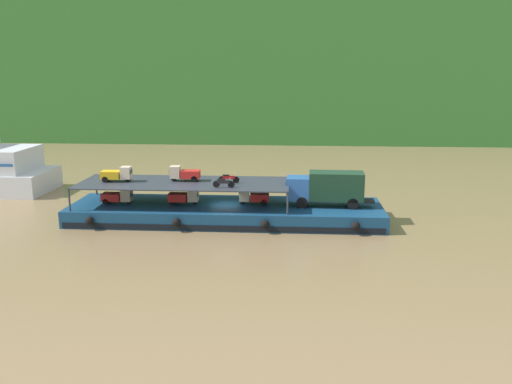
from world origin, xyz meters
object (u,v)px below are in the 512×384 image
Objects in this scene: mini_truck_lower_mid at (254,196)px; motorcycle_upper_port at (223,183)px; covered_lorry at (327,188)px; mini_truck_lower_aft at (184,197)px; motorcycle_upper_centre at (229,178)px; mini_truck_upper_stern at (117,174)px; mini_truck_upper_mid at (184,173)px; cargo_barge at (226,212)px; mini_truck_lower_stern at (118,196)px.

mini_truck_lower_mid is 1.47× the size of motorcycle_upper_port.
mini_truck_lower_aft is at bearing -179.46° from covered_lorry.
motorcycle_upper_port is 2.03m from motorcycle_upper_centre.
covered_lorry is 8.89m from motorcycle_upper_centre.
mini_truck_upper_stern is 1.00× the size of mini_truck_upper_mid.
mini_truck_lower_aft is 1.44× the size of motorcycle_upper_centre.
mini_truck_lower_mid is 6.68m from mini_truck_upper_mid.
mini_truck_upper_mid is 4.78m from motorcycle_upper_port.
mini_truck_upper_stern is at bearing 179.66° from mini_truck_lower_aft.
motorcycle_upper_port is (0.05, -1.99, 3.18)m from cargo_barge.
covered_lorry is at bearing 0.54° from mini_truck_lower_aft.
mini_truck_upper_stern is 10.22m from motorcycle_upper_port.
mini_truck_lower_aft is at bearing -175.65° from mini_truck_lower_mid.
covered_lorry is 2.84× the size of mini_truck_upper_mid.
motorcycle_upper_centre is at bearing 0.93° from mini_truck_lower_aft.
cargo_barge is 14.84× the size of motorcycle_upper_centre.
cargo_barge is 10.29× the size of mini_truck_lower_aft.
motorcycle_upper_port is at bearing -88.51° from cargo_barge.
cargo_barge is 4.10m from mini_truck_lower_aft.
covered_lorry is (9.12, 0.09, 2.44)m from cargo_barge.
motorcycle_upper_centre is (-8.85, -0.06, 0.74)m from covered_lorry.
mini_truck_lower_mid is at bearing 4.35° from mini_truck_lower_aft.
covered_lorry reaches higher than mini_truck_lower_aft.
mini_truck_lower_aft is at bearing -179.45° from cargo_barge.
mini_truck_lower_aft is 6.46m from mini_truck_upper_stern.
mini_truck_upper_stern reaches higher than mini_truck_lower_mid.
covered_lorry reaches higher than motorcycle_upper_port.
mini_truck_upper_stern reaches higher than motorcycle_upper_centre.
cargo_barge is 14.83× the size of motorcycle_upper_port.
motorcycle_upper_centre reaches higher than mini_truck_lower_aft.
covered_lorry is 12.99m from mini_truck_lower_aft.
mini_truck_lower_aft is 0.99× the size of mini_truck_upper_stern.
motorcycle_upper_port reaches higher than cargo_barge.
mini_truck_upper_stern reaches higher than cargo_barge.
motorcycle_upper_port is (3.89, -1.95, 1.74)m from mini_truck_lower_aft.
mini_truck_lower_mid is at bearing 45.05° from motorcycle_upper_port.
motorcycle_upper_port is at bearing -34.14° from mini_truck_upper_mid.
mini_truck_upper_mid reaches higher than covered_lorry.
mini_truck_lower_stern is at bearing -79.19° from mini_truck_upper_stern.
mini_truck_lower_mid reaches higher than cargo_barge.
motorcycle_upper_centre is at bearing 6.43° from cargo_barge.
mini_truck_upper_stern is (-12.45, -0.44, 2.00)m from mini_truck_lower_mid.
mini_truck_upper_stern is at bearing -179.74° from covered_lorry.
covered_lorry is 4.16× the size of motorcycle_upper_centre.
cargo_barge is at bearing -179.46° from covered_lorry.
mini_truck_upper_stern is (-9.97, -0.00, 3.44)m from cargo_barge.
motorcycle_upper_centre is (0.26, 0.03, 3.18)m from cargo_barge.
mini_truck_lower_stern is (-9.91, -0.34, 1.44)m from cargo_barge.
mini_truck_upper_mid is (-13.01, 0.60, 1.00)m from covered_lorry.
mini_truck_lower_mid is (12.39, 0.79, 0.00)m from mini_truck_lower_stern.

